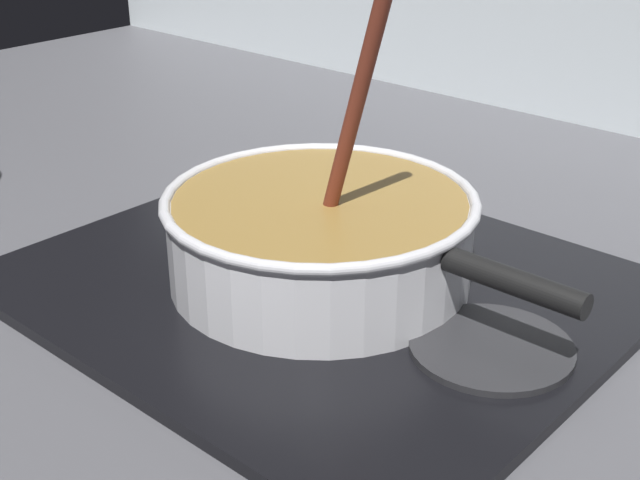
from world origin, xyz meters
name	(u,v)px	position (x,y,z in m)	size (l,w,h in m)	color
ground	(255,373)	(0.00, 0.00, -0.02)	(2.40, 1.60, 0.04)	#4C4C51
hob_plate	(320,284)	(-0.03, 0.12, 0.01)	(0.56, 0.48, 0.01)	black
burner_ring	(320,275)	(-0.03, 0.12, 0.02)	(0.19, 0.19, 0.01)	#592D0C
spare_burner	(491,347)	(0.16, 0.12, 0.01)	(0.14, 0.14, 0.01)	#262628
cooking_pan	(321,235)	(-0.03, 0.12, 0.06)	(0.42, 0.30, 0.32)	silver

